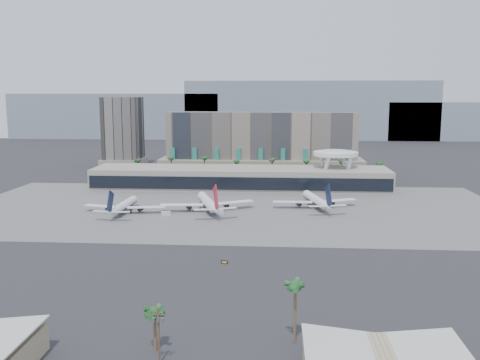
# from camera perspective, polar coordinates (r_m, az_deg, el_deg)

# --- Properties ---
(ground) EXTENTS (900.00, 900.00, 0.00)m
(ground) POSITION_cam_1_polar(r_m,az_deg,el_deg) (203.76, -2.13, -6.24)
(ground) COLOR #232326
(ground) RESTS_ON ground
(apron_pad) EXTENTS (260.00, 130.00, 0.06)m
(apron_pad) POSITION_cam_1_polar(r_m,az_deg,el_deg) (256.95, -0.81, -3.00)
(apron_pad) COLOR #5B5B59
(apron_pad) RESTS_ON ground
(mountain_ridge) EXTENTS (680.00, 60.00, 70.00)m
(mountain_ridge) POSITION_cam_1_polar(r_m,az_deg,el_deg) (665.80, 4.64, 7.01)
(mountain_ridge) COLOR gray
(mountain_ridge) RESTS_ON ground
(hotel) EXTENTS (140.00, 30.00, 42.00)m
(hotel) POSITION_cam_1_polar(r_m,az_deg,el_deg) (371.78, 2.28, 3.37)
(hotel) COLOR gray
(hotel) RESTS_ON ground
(office_tower) EXTENTS (30.00, 30.00, 52.00)m
(office_tower) POSITION_cam_1_polar(r_m,az_deg,el_deg) (413.27, -12.36, 4.60)
(office_tower) COLOR black
(office_tower) RESTS_ON ground
(terminal) EXTENTS (170.00, 32.50, 14.50)m
(terminal) POSITION_cam_1_polar(r_m,az_deg,el_deg) (309.57, 0.04, 0.30)
(terminal) COLOR #ADA398
(terminal) RESTS_ON ground
(saucer_structure) EXTENTS (26.00, 26.00, 21.89)m
(saucer_structure) POSITION_cam_1_polar(r_m,az_deg,el_deg) (315.14, 10.16, 2.50)
(saucer_structure) COLOR white
(saucer_structure) RESTS_ON ground
(palm_row) EXTENTS (157.80, 2.80, 13.10)m
(palm_row) POSITION_cam_1_polar(r_m,az_deg,el_deg) (343.39, 1.62, 1.84)
(palm_row) COLOR brown
(palm_row) RESTS_ON ground
(utility_pole) EXTENTS (3.20, 0.85, 12.00)m
(utility_pole) POSITION_cam_1_polar(r_m,az_deg,el_deg) (112.17, -8.69, -15.64)
(utility_pole) COLOR #4C3826
(utility_pole) RESTS_ON ground
(airliner_left) EXTENTS (38.71, 39.90, 13.77)m
(airliner_left) POSITION_cam_1_polar(r_m,az_deg,el_deg) (251.15, -12.31, -2.69)
(airliner_left) COLOR white
(airliner_left) RESTS_ON ground
(airliner_centre) EXTENTS (43.19, 44.71, 15.93)m
(airliner_centre) POSITION_cam_1_polar(r_m,az_deg,el_deg) (250.24, -3.43, -2.41)
(airliner_centre) COLOR white
(airliner_centre) RESTS_ON ground
(airliner_right) EXTENTS (40.75, 42.32, 14.84)m
(airliner_right) POSITION_cam_1_polar(r_m,az_deg,el_deg) (259.29, 8.11, -2.14)
(airliner_right) COLOR white
(airliner_right) RESTS_ON ground
(service_vehicle_a) EXTENTS (4.42, 3.18, 1.95)m
(service_vehicle_a) POSITION_cam_1_polar(r_m,az_deg,el_deg) (242.66, -7.91, -3.58)
(service_vehicle_a) COLOR silver
(service_vehicle_a) RESTS_ON ground
(service_vehicle_b) EXTENTS (4.00, 2.70, 1.90)m
(service_vehicle_b) POSITION_cam_1_polar(r_m,az_deg,el_deg) (244.08, -2.22, -3.43)
(service_vehicle_b) COLOR silver
(service_vehicle_b) RESTS_ON ground
(taxiway_sign) EXTENTS (2.22, 0.96, 1.01)m
(taxiway_sign) POSITION_cam_1_polar(r_m,az_deg,el_deg) (174.32, -1.68, -8.74)
(taxiway_sign) COLOR black
(taxiway_sign) RESTS_ON ground
(near_palm_a) EXTENTS (6.00, 6.00, 9.85)m
(near_palm_a) POSITION_cam_1_polar(r_m,az_deg,el_deg) (117.83, -9.08, -14.44)
(near_palm_a) COLOR brown
(near_palm_a) RESTS_ON ground
(near_palm_b) EXTENTS (6.00, 6.00, 14.24)m
(near_palm_b) POSITION_cam_1_polar(r_m,az_deg,el_deg) (119.19, 5.92, -11.86)
(near_palm_b) COLOR brown
(near_palm_b) RESTS_ON ground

